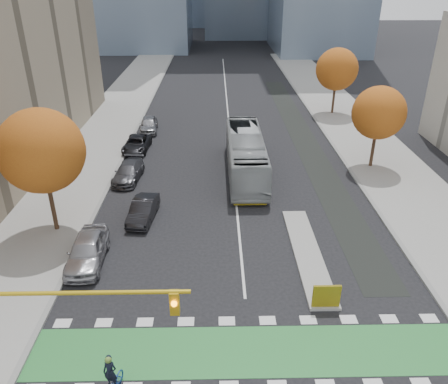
{
  "coord_description": "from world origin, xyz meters",
  "views": [
    {
      "loc": [
        -1.45,
        -12.78,
        15.29
      ],
      "look_at": [
        -0.99,
        11.48,
        3.0
      ],
      "focal_mm": 35.0,
      "sensor_mm": 36.0,
      "label": 1
    }
  ],
  "objects_px": {
    "hazard_board": "(326,296)",
    "parked_car_c": "(128,172)",
    "parked_car_a": "(87,250)",
    "parked_car_b": "(143,210)",
    "parked_car_d": "(137,144)",
    "tree_west": "(41,151)",
    "tree_east_near": "(379,113)",
    "parked_car_e": "(149,124)",
    "cyclist": "(112,382)",
    "bus": "(246,154)",
    "traffic_signal_west": "(40,317)",
    "tree_east_far": "(337,69)"
  },
  "relations": [
    {
      "from": "hazard_board",
      "to": "parked_car_c",
      "type": "xyz_separation_m",
      "value": [
        -12.65,
        15.65,
        -0.12
      ]
    },
    {
      "from": "parked_car_a",
      "to": "parked_car_b",
      "type": "height_order",
      "value": "parked_car_a"
    },
    {
      "from": "parked_car_a",
      "to": "parked_car_d",
      "type": "height_order",
      "value": "parked_car_a"
    },
    {
      "from": "parked_car_a",
      "to": "parked_car_d",
      "type": "xyz_separation_m",
      "value": [
        0.0,
        17.97,
        -0.17
      ]
    },
    {
      "from": "tree_west",
      "to": "parked_car_a",
      "type": "relative_size",
      "value": 1.68
    },
    {
      "from": "tree_east_near",
      "to": "parked_car_e",
      "type": "height_order",
      "value": "tree_east_near"
    },
    {
      "from": "cyclist",
      "to": "parked_car_d",
      "type": "xyz_separation_m",
      "value": [
        -3.31,
        27.01,
        -0.02
      ]
    },
    {
      "from": "parked_car_d",
      "to": "bus",
      "type": "bearing_deg",
      "value": -25.99
    },
    {
      "from": "parked_car_a",
      "to": "traffic_signal_west",
      "type": "bearing_deg",
      "value": -85.25
    },
    {
      "from": "parked_car_a",
      "to": "cyclist",
      "type": "bearing_deg",
      "value": -71.96
    },
    {
      "from": "traffic_signal_west",
      "to": "parked_car_e",
      "type": "xyz_separation_m",
      "value": [
        -0.69,
        32.51,
        -3.28
      ]
    },
    {
      "from": "hazard_board",
      "to": "parked_car_b",
      "type": "height_order",
      "value": "hazard_board"
    },
    {
      "from": "tree_west",
      "to": "parked_car_a",
      "type": "bearing_deg",
      "value": -50.08
    },
    {
      "from": "traffic_signal_west",
      "to": "parked_car_e",
      "type": "distance_m",
      "value": 32.68
    },
    {
      "from": "parked_car_c",
      "to": "hazard_board",
      "type": "bearing_deg",
      "value": -46.28
    },
    {
      "from": "hazard_board",
      "to": "parked_car_c",
      "type": "height_order",
      "value": "hazard_board"
    },
    {
      "from": "cyclist",
      "to": "bus",
      "type": "bearing_deg",
      "value": 89.03
    },
    {
      "from": "parked_car_d",
      "to": "parked_car_e",
      "type": "height_order",
      "value": "parked_car_e"
    },
    {
      "from": "cyclist",
      "to": "tree_east_near",
      "type": "bearing_deg",
      "value": 68.26
    },
    {
      "from": "tree_west",
      "to": "hazard_board",
      "type": "bearing_deg",
      "value": -25.99
    },
    {
      "from": "tree_west",
      "to": "parked_car_c",
      "type": "relative_size",
      "value": 1.74
    },
    {
      "from": "parked_car_d",
      "to": "parked_car_e",
      "type": "relative_size",
      "value": 1.07
    },
    {
      "from": "hazard_board",
      "to": "cyclist",
      "type": "xyz_separation_m",
      "value": [
        -9.69,
        -4.83,
        -0.12
      ]
    },
    {
      "from": "tree_east_near",
      "to": "tree_east_far",
      "type": "bearing_deg",
      "value": 88.21
    },
    {
      "from": "tree_east_near",
      "to": "parked_car_d",
      "type": "height_order",
      "value": "tree_east_near"
    },
    {
      "from": "parked_car_c",
      "to": "traffic_signal_west",
      "type": "bearing_deg",
      "value": -83.21
    },
    {
      "from": "parked_car_a",
      "to": "hazard_board",
      "type": "bearing_deg",
      "value": -20.05
    },
    {
      "from": "tree_east_far",
      "to": "parked_car_a",
      "type": "distance_m",
      "value": 36.84
    },
    {
      "from": "bus",
      "to": "parked_car_b",
      "type": "bearing_deg",
      "value": -135.19
    },
    {
      "from": "parked_car_a",
      "to": "parked_car_e",
      "type": "height_order",
      "value": "parked_car_a"
    },
    {
      "from": "tree_west",
      "to": "tree_east_near",
      "type": "relative_size",
      "value": 1.16
    },
    {
      "from": "tree_east_far",
      "to": "hazard_board",
      "type": "bearing_deg",
      "value": -104.12
    },
    {
      "from": "tree_east_far",
      "to": "parked_car_b",
      "type": "distance_m",
      "value": 31.4
    },
    {
      "from": "traffic_signal_west",
      "to": "bus",
      "type": "xyz_separation_m",
      "value": [
        8.93,
        21.42,
        -2.32
      ]
    },
    {
      "from": "parked_car_a",
      "to": "parked_car_d",
      "type": "bearing_deg",
      "value": 87.91
    },
    {
      "from": "parked_car_b",
      "to": "hazard_board",
      "type": "bearing_deg",
      "value": -35.31
    },
    {
      "from": "tree_east_near",
      "to": "parked_car_e",
      "type": "bearing_deg",
      "value": 154.13
    },
    {
      "from": "parked_car_b",
      "to": "parked_car_e",
      "type": "relative_size",
      "value": 0.95
    },
    {
      "from": "hazard_board",
      "to": "tree_east_far",
      "type": "height_order",
      "value": "tree_east_far"
    },
    {
      "from": "parked_car_a",
      "to": "parked_car_c",
      "type": "height_order",
      "value": "parked_car_a"
    },
    {
      "from": "tree_east_far",
      "to": "parked_car_b",
      "type": "xyz_separation_m",
      "value": [
        -19.0,
        -24.59,
        -4.55
      ]
    },
    {
      "from": "traffic_signal_west",
      "to": "parked_car_c",
      "type": "relative_size",
      "value": 1.81
    },
    {
      "from": "bus",
      "to": "parked_car_a",
      "type": "bearing_deg",
      "value": -128.84
    },
    {
      "from": "cyclist",
      "to": "parked_car_b",
      "type": "distance_m",
      "value": 14.07
    },
    {
      "from": "parked_car_a",
      "to": "tree_east_near",
      "type": "bearing_deg",
      "value": 30.81
    },
    {
      "from": "hazard_board",
      "to": "parked_car_d",
      "type": "bearing_deg",
      "value": 120.37
    },
    {
      "from": "bus",
      "to": "parked_car_d",
      "type": "height_order",
      "value": "bus"
    },
    {
      "from": "bus",
      "to": "parked_car_e",
      "type": "distance_m",
      "value": 14.71
    },
    {
      "from": "traffic_signal_west",
      "to": "hazard_board",
      "type": "bearing_deg",
      "value": 21.55
    },
    {
      "from": "hazard_board",
      "to": "bus",
      "type": "bearing_deg",
      "value": 100.18
    }
  ]
}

